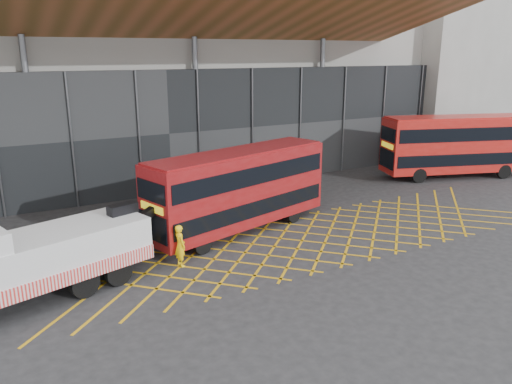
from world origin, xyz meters
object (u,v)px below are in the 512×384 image
recovery_truck (12,261)px  bus_towed (239,187)px  worker (180,246)px  bus_second (458,144)px

recovery_truck → bus_towed: size_ratio=1.04×
bus_towed → worker: (-4.26, -2.72, -1.43)m
bus_second → worker: bearing=-149.0°
bus_second → worker: size_ratio=6.05×
worker → bus_second: bearing=-83.1°
recovery_truck → bus_second: 30.95m
bus_towed → worker: bearing=-163.3°
bus_towed → worker: size_ratio=5.70×
bus_towed → bus_second: 19.72m
recovery_truck → bus_towed: bus_towed is taller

